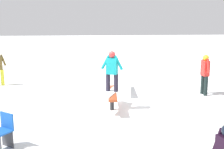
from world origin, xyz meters
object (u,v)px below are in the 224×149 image
at_px(main_rider_on_rail, 112,72).
at_px(bystander_red, 205,72).
at_px(rail_feature, 112,95).
at_px(folding_chair, 3,133).

distance_m(main_rider_on_rail, bystander_red, 4.18).
distance_m(rail_feature, bystander_red, 4.18).
xyz_separation_m(main_rider_on_rail, folding_chair, (2.82, -2.85, -0.90)).
relative_size(rail_feature, bystander_red, 1.16).
bearing_deg(bystander_red, rail_feature, -71.90).
bearing_deg(rail_feature, main_rider_on_rail, 0.00).
bearing_deg(folding_chair, bystander_red, 69.65).
distance_m(rail_feature, main_rider_on_rail, 0.79).
xyz_separation_m(bystander_red, folding_chair, (4.52, -6.65, -0.49)).
relative_size(rail_feature, main_rider_on_rail, 1.20).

